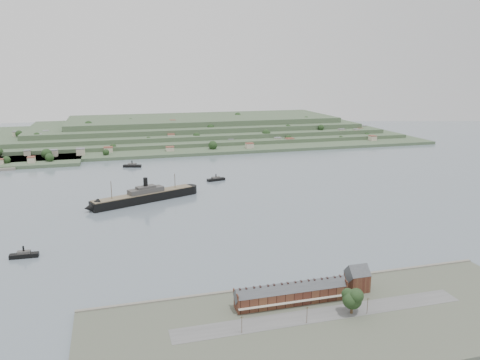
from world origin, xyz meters
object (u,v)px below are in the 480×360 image
object	(u,v)px
gabled_building	(357,278)
fig_tree	(353,298)
terrace_row	(291,294)
tugboat	(24,255)
steamship	(141,197)

from	to	relation	value
gabled_building	fig_tree	world-z (taller)	gabled_building
terrace_row	gabled_building	bearing A→B (deg)	6.12
tugboat	fig_tree	world-z (taller)	fig_tree
fig_tree	steamship	bearing A→B (deg)	110.12
fig_tree	tugboat	bearing A→B (deg)	143.50
terrace_row	tugboat	bearing A→B (deg)	143.37
steamship	fig_tree	world-z (taller)	steamship
terrace_row	tugboat	world-z (taller)	terrace_row
steamship	tugboat	xyz separation A→B (m)	(-77.32, -102.34, -2.82)
steamship	fig_tree	distance (m)	233.20
gabled_building	tugboat	world-z (taller)	gabled_building
tugboat	terrace_row	bearing A→B (deg)	-36.63
terrace_row	fig_tree	distance (m)	29.23
gabled_building	fig_tree	xyz separation A→B (m)	(-13.89, -21.03, 1.47)
steamship	gabled_building	bearing A→B (deg)	-64.57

